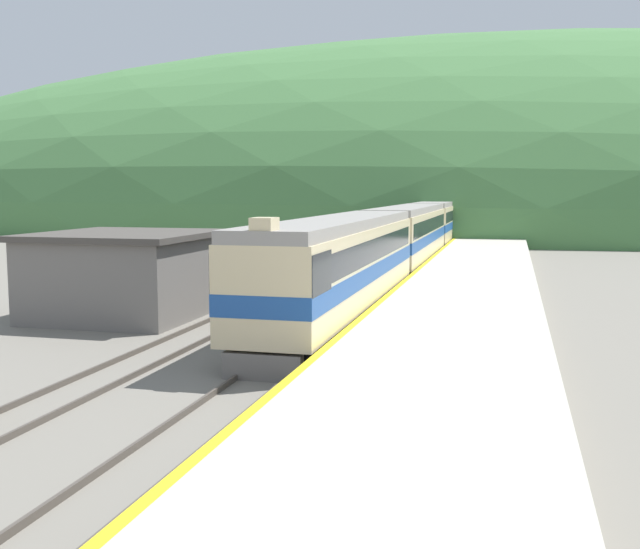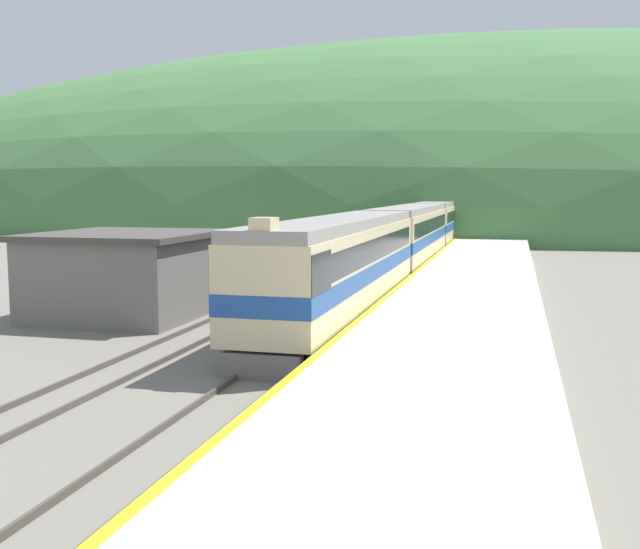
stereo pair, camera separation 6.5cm
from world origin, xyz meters
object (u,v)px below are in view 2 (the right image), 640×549
carriage_fourth (456,215)px  carriage_third (440,222)px  carriage_second (410,235)px  express_train_lead_car (339,265)px

carriage_fourth → carriage_third: bearing=-90.0°
carriage_second → carriage_third: size_ratio=1.00×
express_train_lead_car → carriage_third: bearing=90.0°
carriage_third → carriage_fourth: same height
carriage_third → carriage_fourth: bearing=90.0°
express_train_lead_car → carriage_fourth: express_train_lead_car is taller
express_train_lead_car → carriage_second: size_ratio=1.01×
carriage_third → carriage_fourth: (0.00, 20.59, 0.00)m
carriage_second → carriage_third: 20.59m
carriage_second → carriage_fourth: 41.18m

